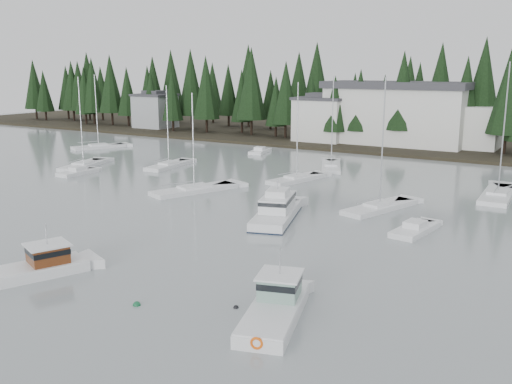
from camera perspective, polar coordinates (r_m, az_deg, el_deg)
ground at (r=34.59m, az=-24.08°, el=-12.47°), size 260.00×260.00×0.00m
far_shore_land at (r=118.02m, az=18.26°, el=5.02°), size 240.00×54.00×1.00m
conifer_treeline at (r=107.42m, az=16.88°, el=4.44°), size 200.00×22.00×20.00m
house_west at (r=106.39m, az=6.58°, el=7.34°), size 9.54×7.42×8.75m
house_far_west at (r=131.25m, az=-10.06°, el=8.07°), size 8.48×7.42×8.25m
harbor_inn at (r=104.10m, az=14.97°, el=7.52°), size 29.50×11.50×10.90m
lobster_boat_brown at (r=41.92m, az=-21.65°, el=-7.24°), size 5.92×8.52×4.01m
cabin_cruiser_center at (r=53.18m, az=2.09°, el=-2.05°), size 6.03×10.51×4.31m
lobster_boat_teal at (r=32.92m, az=1.94°, el=-11.63°), size 4.82×8.16×4.29m
sailboat_0 at (r=65.23m, az=-6.19°, el=0.07°), size 6.26×10.59×11.68m
sailboat_2 at (r=81.91m, az=-8.70°, el=2.54°), size 3.49×9.11×11.95m
sailboat_3 at (r=67.82m, az=23.01°, el=-0.37°), size 3.38×10.95×15.00m
sailboat_4 at (r=84.70m, az=-16.84°, el=2.47°), size 5.56×9.73×13.15m
sailboat_6 at (r=80.73m, az=7.52°, el=2.43°), size 6.35×10.06×13.27m
sailboat_8 at (r=71.22m, az=4.08°, el=1.17°), size 4.46×9.10×12.65m
sailboat_10 at (r=103.51m, az=-15.46°, el=4.28°), size 6.16×9.37×13.20m
sailboat_11 at (r=58.06m, az=12.24°, el=-1.67°), size 5.16×9.62×13.55m
runabout_0 at (r=79.04m, az=-17.40°, el=1.80°), size 2.34×5.63×1.42m
runabout_1 at (r=50.90m, az=15.60°, el=-3.77°), size 2.96×6.22×1.42m
runabout_3 at (r=94.20m, az=0.37°, el=4.00°), size 3.14×5.45×1.42m
mooring_buoy_green at (r=35.40m, az=-11.84°, el=-11.02°), size 0.48×0.48×0.48m
mooring_buoy_dark at (r=34.36m, az=-2.02°, el=-11.50°), size 0.33×0.33×0.33m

